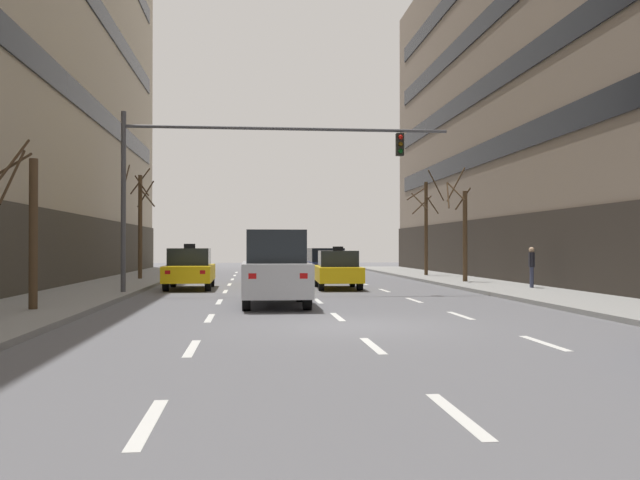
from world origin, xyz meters
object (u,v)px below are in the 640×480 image
(taxi_driving_0, at_px, (266,267))
(car_driving_4, at_px, (275,268))
(street_tree_1, at_px, (464,230))
(street_tree_0, at_px, (30,225))
(traffic_signal_0, at_px, (231,165))
(pedestrian_0, at_px, (532,264))
(car_driving_2, at_px, (325,265))
(taxi_driving_3, at_px, (190,269))
(taxi_driving_1, at_px, (338,270))
(street_tree_2, at_px, (140,221))
(street_tree_3, at_px, (426,223))

(taxi_driving_0, distance_m, car_driving_4, 12.26)
(street_tree_1, bearing_deg, street_tree_0, -140.95)
(traffic_signal_0, distance_m, street_tree_0, 8.68)
(traffic_signal_0, relative_size, pedestrian_0, 7.48)
(car_driving_2, distance_m, street_tree_0, 18.65)
(taxi_driving_3, distance_m, street_tree_1, 12.74)
(taxi_driving_0, relative_size, car_driving_2, 0.95)
(taxi_driving_0, xyz_separation_m, taxi_driving_1, (2.90, -4.28, -0.01))
(car_driving_2, bearing_deg, street_tree_1, -28.80)
(taxi_driving_0, bearing_deg, taxi_driving_1, -55.87)
(taxi_driving_3, relative_size, pedestrian_0, 2.82)
(street_tree_1, bearing_deg, traffic_signal_0, -150.65)
(taxi_driving_3, distance_m, street_tree_2, 7.77)
(taxi_driving_3, bearing_deg, taxi_driving_0, 50.45)
(taxi_driving_1, distance_m, car_driving_4, 8.48)
(car_driving_2, bearing_deg, traffic_signal_0, -115.51)
(street_tree_2, bearing_deg, street_tree_1, -15.83)
(car_driving_4, xyz_separation_m, street_tree_3, (9.21, 17.83, 1.97))
(taxi_driving_1, bearing_deg, taxi_driving_3, 176.45)
(pedestrian_0, bearing_deg, taxi_driving_0, 147.66)
(taxi_driving_0, xyz_separation_m, street_tree_1, (9.18, -1.54, 1.75))
(car_driving_4, bearing_deg, taxi_driving_3, 111.22)
(street_tree_1, xyz_separation_m, pedestrian_0, (1.17, -5.01, -1.49))
(taxi_driving_3, distance_m, street_tree_3, 15.81)
(traffic_signal_0, distance_m, pedestrian_0, 12.37)
(traffic_signal_0, height_order, street_tree_1, traffic_signal_0)
(taxi_driving_0, height_order, car_driving_4, car_driving_4)
(taxi_driving_1, height_order, traffic_signal_0, traffic_signal_0)
(taxi_driving_0, bearing_deg, traffic_signal_0, -100.74)
(car_driving_4, xyz_separation_m, street_tree_0, (-6.42, -1.92, 1.20))
(car_driving_4, relative_size, pedestrian_0, 2.88)
(street_tree_2, bearing_deg, taxi_driving_3, -65.33)
(traffic_signal_0, bearing_deg, street_tree_2, 115.34)
(taxi_driving_1, xyz_separation_m, street_tree_1, (6.28, 2.74, 1.76))
(traffic_signal_0, distance_m, street_tree_2, 11.58)
(traffic_signal_0, bearing_deg, taxi_driving_1, 36.65)
(street_tree_0, bearing_deg, taxi_driving_3, 72.80)
(street_tree_0, relative_size, street_tree_2, 0.77)
(taxi_driving_0, relative_size, traffic_signal_0, 0.36)
(street_tree_1, relative_size, street_tree_2, 0.92)
(street_tree_1, bearing_deg, car_driving_4, -130.51)
(street_tree_0, relative_size, street_tree_3, 0.77)
(street_tree_2, xyz_separation_m, street_tree_3, (15.56, 2.72, 0.01))
(street_tree_3, relative_size, pedestrian_0, 3.69)
(car_driving_4, height_order, street_tree_3, street_tree_3)
(taxi_driving_0, height_order, car_driving_2, taxi_driving_0)
(car_driving_4, relative_size, street_tree_2, 0.79)
(street_tree_2, bearing_deg, street_tree_3, 9.90)
(street_tree_1, bearing_deg, taxi_driving_3, -169.20)
(street_tree_2, bearing_deg, car_driving_4, -67.22)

